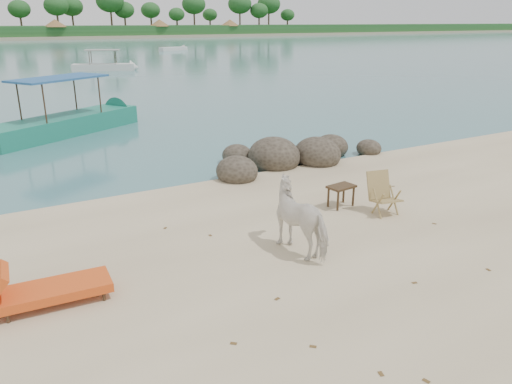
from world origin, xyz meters
TOP-DOWN VIEW (x-y plane):
  - boulders at (3.32, 6.48)m, footprint 6.42×3.03m
  - cow at (-0.00, 0.90)m, footprint 1.02×1.76m
  - side_table at (2.21, 2.46)m, footprint 0.72×0.52m
  - lounge_chair at (-4.65, 1.25)m, footprint 2.25×0.89m
  - deck_chair at (2.82, 1.53)m, footprint 0.76×0.81m
  - boat_near at (-2.18, 14.94)m, footprint 7.49×5.41m
  - boat_mid at (5.91, 42.06)m, footprint 6.39×3.50m
  - boat_far at (23.27, 69.90)m, footprint 5.45×2.79m
  - dead_leaves at (-0.27, -0.11)m, footprint 8.48×6.53m

SIDE VIEW (x-z plane):
  - dead_leaves at x=-0.27m, z-range 0.01..0.01m
  - boulders at x=3.32m, z-range -0.37..0.84m
  - side_table at x=2.21m, z-range 0.00..0.54m
  - boat_far at x=23.27m, z-range 0.00..0.62m
  - lounge_chair at x=-4.65m, z-range 0.00..0.66m
  - deck_chair at x=2.82m, z-range 0.00..0.99m
  - cow at x=0.00m, z-range 0.00..1.40m
  - boat_mid at x=5.91m, z-range 0.00..3.06m
  - boat_near at x=-2.18m, z-range 0.00..3.72m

